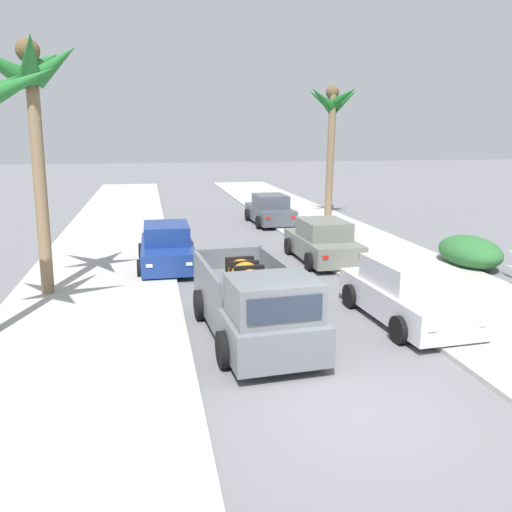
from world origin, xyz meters
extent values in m
plane|color=slate|center=(0.00, 0.00, 0.00)|extent=(160.00, 160.00, 0.00)
cube|color=#B2AFA8|center=(-5.01, 12.00, 0.06)|extent=(4.78, 60.00, 0.12)
cube|color=#B2AFA8|center=(5.01, 12.00, 0.06)|extent=(4.78, 60.00, 0.12)
cube|color=silver|center=(-4.03, 12.00, 0.05)|extent=(0.16, 60.00, 0.10)
cube|color=silver|center=(4.03, 12.00, 0.05)|extent=(0.16, 60.00, 0.10)
cube|color=slate|center=(-1.14, 3.71, 0.60)|extent=(2.26, 5.22, 0.80)
cube|color=slate|center=(-1.03, 2.12, 1.40)|extent=(1.82, 1.61, 0.80)
cube|color=#283342|center=(-1.08, 2.88, 1.42)|extent=(1.38, 0.15, 0.44)
cube|color=#283342|center=(-0.98, 1.36, 1.42)|extent=(1.46, 0.16, 0.48)
cube|color=slate|center=(-0.29, 4.63, 1.28)|extent=(0.32, 3.30, 0.56)
cube|color=slate|center=(-2.11, 4.51, 1.28)|extent=(0.32, 3.30, 0.56)
cube|color=slate|center=(-1.31, 6.22, 1.28)|extent=(1.88, 0.23, 0.56)
cube|color=silver|center=(-1.32, 6.31, 0.44)|extent=(1.83, 0.24, 0.20)
cylinder|color=black|center=(-0.06, 2.25, 0.38)|extent=(0.31, 0.78, 0.76)
cylinder|color=black|center=(-2.01, 2.12, 0.38)|extent=(0.31, 0.78, 0.76)
cylinder|color=black|center=(-0.26, 5.18, 0.38)|extent=(0.31, 0.78, 0.76)
cylinder|color=black|center=(-2.21, 5.05, 0.38)|extent=(0.31, 0.78, 0.76)
cube|color=red|center=(-0.57, 6.33, 0.74)|extent=(0.22, 0.05, 0.18)
cube|color=red|center=(-2.06, 6.23, 0.74)|extent=(0.22, 0.05, 0.18)
ellipsoid|color=orange|center=(-1.19, 4.46, 1.30)|extent=(0.81, 1.74, 0.60)
sphere|color=orange|center=(-1.13, 3.51, 1.38)|extent=(0.44, 0.44, 0.44)
cube|color=black|center=(-1.22, 4.93, 1.30)|extent=(0.72, 0.17, 0.61)
cube|color=black|center=(-1.19, 4.46, 1.30)|extent=(0.72, 0.17, 0.61)
cube|color=black|center=(-1.16, 3.99, 1.30)|extent=(0.72, 0.17, 0.61)
cube|color=#474C56|center=(2.77, 18.88, 0.54)|extent=(1.88, 4.25, 0.72)
cube|color=#474C56|center=(2.77, 18.78, 1.22)|extent=(1.58, 2.14, 0.64)
cube|color=#283342|center=(2.75, 19.75, 1.20)|extent=(1.37, 0.12, 0.52)
cube|color=#283342|center=(2.80, 17.81, 1.20)|extent=(1.34, 0.12, 0.50)
cylinder|color=black|center=(1.83, 20.15, 0.32)|extent=(0.24, 0.65, 0.64)
cylinder|color=black|center=(3.63, 20.21, 0.32)|extent=(0.24, 0.65, 0.64)
cylinder|color=black|center=(1.91, 17.55, 0.32)|extent=(0.24, 0.65, 0.64)
cylinder|color=black|center=(3.71, 17.60, 0.32)|extent=(0.24, 0.65, 0.64)
cube|color=red|center=(2.20, 16.75, 0.64)|extent=(0.20, 0.05, 0.12)
cube|color=white|center=(2.09, 20.97, 0.61)|extent=(0.20, 0.05, 0.10)
cube|color=red|center=(3.46, 16.79, 0.64)|extent=(0.20, 0.05, 0.12)
cube|color=white|center=(3.33, 21.01, 0.61)|extent=(0.20, 0.05, 0.10)
cube|color=navy|center=(-2.83, 10.59, 0.54)|extent=(1.78, 4.21, 0.72)
cube|color=navy|center=(-2.83, 10.69, 1.22)|extent=(1.53, 2.11, 0.64)
cube|color=#283342|center=(-2.83, 9.72, 1.20)|extent=(1.37, 0.09, 0.52)
cube|color=#283342|center=(-2.82, 11.66, 1.20)|extent=(1.34, 0.09, 0.50)
cylinder|color=black|center=(-1.93, 9.29, 0.32)|extent=(0.22, 0.64, 0.64)
cylinder|color=black|center=(-3.74, 9.30, 0.32)|extent=(0.22, 0.64, 0.64)
cylinder|color=black|center=(-1.92, 11.89, 0.32)|extent=(0.22, 0.64, 0.64)
cylinder|color=black|center=(-3.72, 11.90, 0.32)|extent=(0.22, 0.64, 0.64)
cube|color=red|center=(-2.18, 12.70, 0.64)|extent=(0.20, 0.04, 0.12)
cube|color=white|center=(-2.22, 8.48, 0.61)|extent=(0.20, 0.04, 0.10)
cube|color=red|center=(-3.45, 12.71, 0.64)|extent=(0.20, 0.04, 0.12)
cube|color=white|center=(-3.45, 8.49, 0.61)|extent=(0.20, 0.04, 0.10)
cube|color=slate|center=(2.81, 10.47, 0.54)|extent=(1.83, 4.23, 0.72)
cube|color=slate|center=(2.81, 10.37, 1.22)|extent=(1.55, 2.12, 0.64)
cube|color=#283342|center=(2.80, 11.34, 1.20)|extent=(1.37, 0.10, 0.52)
cube|color=#283342|center=(2.83, 9.40, 1.20)|extent=(1.34, 0.10, 0.50)
cylinder|color=black|center=(1.89, 11.76, 0.32)|extent=(0.23, 0.64, 0.64)
cylinder|color=black|center=(3.69, 11.79, 0.32)|extent=(0.23, 0.64, 0.64)
cylinder|color=black|center=(1.93, 9.15, 0.32)|extent=(0.23, 0.64, 0.64)
cylinder|color=black|center=(3.74, 9.18, 0.32)|extent=(0.23, 0.64, 0.64)
cube|color=red|center=(2.21, 8.35, 0.64)|extent=(0.20, 0.04, 0.12)
cube|color=white|center=(2.16, 12.57, 0.61)|extent=(0.20, 0.04, 0.10)
cube|color=red|center=(3.48, 8.37, 0.64)|extent=(0.20, 0.04, 0.12)
cube|color=white|center=(3.39, 12.59, 0.61)|extent=(0.20, 0.04, 0.10)
cube|color=silver|center=(2.82, 3.93, 0.54)|extent=(1.99, 4.29, 0.72)
cube|color=silver|center=(2.82, 4.03, 1.22)|extent=(1.64, 2.18, 0.64)
cube|color=#283342|center=(2.87, 3.06, 1.20)|extent=(1.37, 0.16, 0.52)
cube|color=#283342|center=(2.76, 5.00, 1.20)|extent=(1.34, 0.16, 0.50)
cylinder|color=black|center=(3.80, 2.68, 0.32)|extent=(0.26, 0.65, 0.64)
cylinder|color=black|center=(2.00, 2.58, 0.32)|extent=(0.26, 0.65, 0.64)
cylinder|color=black|center=(3.65, 5.28, 0.32)|extent=(0.26, 0.65, 0.64)
cylinder|color=black|center=(1.85, 5.18, 0.32)|extent=(0.26, 0.65, 0.64)
cube|color=red|center=(3.34, 6.07, 0.64)|extent=(0.20, 0.05, 0.12)
cube|color=white|center=(3.56, 1.86, 0.61)|extent=(0.20, 0.05, 0.10)
cube|color=red|center=(2.07, 6.00, 0.64)|extent=(0.20, 0.05, 0.12)
cube|color=white|center=(2.33, 1.79, 0.61)|extent=(0.20, 0.05, 0.10)
cylinder|color=#846B4C|center=(6.46, 20.21, 3.37)|extent=(0.40, 0.68, 6.76)
cone|color=#196023|center=(7.20, 20.21, 6.41)|extent=(1.54, 0.57, 1.33)
cone|color=#196023|center=(6.96, 21.10, 6.33)|extent=(1.49, 2.07, 1.51)
cone|color=#196023|center=(5.89, 20.65, 6.47)|extent=(1.54, 1.36, 1.23)
cone|color=#196023|center=(5.72, 19.78, 6.42)|extent=(1.80, 1.38, 1.34)
cone|color=#196023|center=(6.85, 19.48, 6.49)|extent=(1.31, 1.80, 1.21)
sphere|color=brown|center=(6.46, 20.21, 6.74)|extent=(0.71, 0.71, 0.71)
cone|color=#23702D|center=(-6.10, 4.90, 5.57)|extent=(1.96, 0.62, 1.30)
cylinder|color=#846B4C|center=(-6.34, 8.06, 3.37)|extent=(0.35, 0.83, 6.75)
cone|color=#23702D|center=(-5.64, 7.93, 6.42)|extent=(1.55, 0.82, 1.29)
cone|color=#23702D|center=(-6.04, 8.72, 6.53)|extent=(1.15, 1.64, 1.12)
cone|color=#23702D|center=(-7.14, 8.64, 6.43)|extent=(1.98, 1.65, 1.32)
cone|color=#23702D|center=(-6.09, 7.00, 6.46)|extent=(1.05, 2.29, 1.28)
sphere|color=brown|center=(-6.34, 8.06, 6.74)|extent=(0.63, 0.63, 0.63)
ellipsoid|color=#2D6B33|center=(7.60, 8.54, 0.55)|extent=(1.80, 2.80, 1.10)
camera|label=1|loc=(-3.36, -7.65, 4.59)|focal=37.00mm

